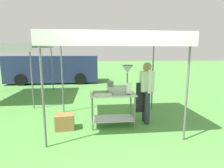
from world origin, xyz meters
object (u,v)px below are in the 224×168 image
Objects in this scene: stall_canopy at (112,39)px; donut_tray at (102,94)px; donut_fryer at (121,83)px; van_navy at (54,69)px; vendor at (146,89)px; menu_sign at (129,89)px; donut_cart at (113,103)px; neighbour_tent at (7,47)px; supply_crate at (65,122)px.

stall_canopy reaches higher than donut_tray.
donut_fryer is 0.13× the size of van_navy.
vendor reaches higher than donut_fryer.
menu_sign is 0.05× the size of van_navy.
donut_fryer reaches higher than donut_cart.
vendor is at bearing 11.76° from donut_tray.
neighbour_tent is (-4.20, 3.28, 1.12)m from menu_sign.
donut_tray is 0.56m from donut_fryer.
stall_canopy reaches higher than donut_fryer.
vendor is at bearing 27.51° from menu_sign.
stall_canopy reaches higher than neighbour_tent.
donut_cart is at bearing -165.70° from donut_fryer.
vendor reaches higher than donut_cart.
supply_crate is at bearing -50.85° from neighbour_tent.
donut_tray is 1.54× the size of menu_sign.
donut_tray is 0.28× the size of vendor.
neighbour_tent is (-0.82, -4.18, 1.21)m from van_navy.
vendor is at bearing -61.53° from van_navy.
donut_fryer is 5.17m from neighbour_tent.
donut_fryer is (0.48, 0.16, 0.24)m from donut_tray.
stall_canopy is at bearing 90.00° from donut_cart.
stall_canopy reaches higher than donut_cart.
van_navy is (-1.81, 7.41, 0.69)m from supply_crate.
van_navy is (-3.00, 7.33, 0.28)m from donut_cart.
supply_crate is (-1.39, -0.13, -0.92)m from donut_fryer.
donut_fryer is at bearing 134.04° from menu_sign.
van_navy reaches higher than donut_cart.
van_navy reaches higher than supply_crate.
donut_tray is at bearing -69.88° from van_navy.
menu_sign is 0.18× the size of vendor.
van_navy reaches higher than donut_tray.
stall_canopy is 1.28m from menu_sign.
neighbour_tent reaches higher than van_navy.
donut_cart is 0.96m from vendor.
donut_tray is 1.14m from supply_crate.
menu_sign is (0.38, -0.13, 0.38)m from donut_cart.
donut_tray is at bearing -42.57° from neighbour_tent.
stall_canopy is 1.58m from donut_cart.
supply_crate is at bearing 178.09° from menu_sign.
stall_canopy reaches higher than van_navy.
vendor reaches higher than menu_sign.
stall_canopy is 1.09m from donut_fryer.
vendor is 2.22m from supply_crate.
van_navy is (-3.38, 7.46, -0.09)m from menu_sign.
vendor is at bearing 5.97° from supply_crate.
van_navy is at bearing 112.26° from donut_cart.
neighbour_tent is (-3.54, 3.25, 1.22)m from donut_tray.
donut_cart is 2.49× the size of donut_tray.
van_navy is (-3.20, 7.28, -0.22)m from donut_fryer.
donut_cart is at bearing 160.63° from menu_sign.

